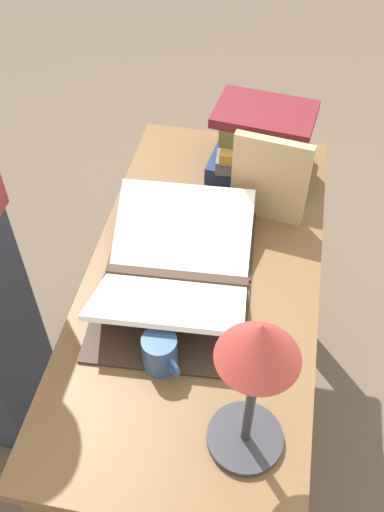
# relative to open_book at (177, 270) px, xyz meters

# --- Properties ---
(ground_plane) EXTENTS (12.00, 12.00, 0.00)m
(ground_plane) POSITION_rel_open_book_xyz_m (-0.03, 0.06, -0.81)
(ground_plane) COLOR brown
(reading_desk) EXTENTS (1.17, 0.56, 0.78)m
(reading_desk) POSITION_rel_open_book_xyz_m (-0.03, 0.06, -0.17)
(reading_desk) COLOR brown
(reading_desk) RESTS_ON ground_plane
(open_book) EXTENTS (0.54, 0.38, 0.12)m
(open_book) POSITION_rel_open_book_xyz_m (0.00, 0.00, 0.00)
(open_book) COLOR #38281E
(open_book) RESTS_ON reading_desk
(book_stack_tall) EXTENTS (0.24, 0.29, 0.21)m
(book_stack_tall) POSITION_rel_open_book_xyz_m (-0.44, 0.15, 0.06)
(book_stack_tall) COLOR #1E284C
(book_stack_tall) RESTS_ON reading_desk
(book_standing_upright) EXTENTS (0.05, 0.20, 0.25)m
(book_standing_upright) POSITION_rel_open_book_xyz_m (-0.26, 0.19, 0.09)
(book_standing_upright) COLOR tan
(book_standing_upright) RESTS_ON reading_desk
(reading_lamp) EXTENTS (0.15, 0.15, 0.38)m
(reading_lamp) POSITION_rel_open_book_xyz_m (0.37, 0.21, 0.24)
(reading_lamp) COLOR #2D2D33
(reading_lamp) RESTS_ON reading_desk
(coffee_mug) EXTENTS (0.08, 0.09, 0.09)m
(coffee_mug) POSITION_rel_open_book_xyz_m (0.24, 0.02, 0.01)
(coffee_mug) COLOR #335184
(coffee_mug) RESTS_ON reading_desk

